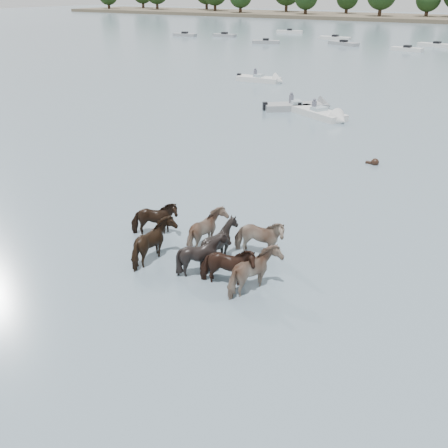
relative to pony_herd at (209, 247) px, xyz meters
The scene contains 7 objects.
ground 1.95m from the pony_herd, 161.12° to the left, with size 400.00×400.00×0.00m, color #4C616E.
shoreline 166.82m from the pony_herd, 115.47° to the left, with size 160.00×30.00×1.00m, color #4C4233.
pony_herd is the anchor object (origin of this frame).
swimming_pony 14.05m from the pony_herd, 82.87° to the left, with size 0.72×0.44×0.44m.
motorboat_a 25.69m from the pony_herd, 105.85° to the left, with size 5.17×4.70×1.92m.
motorboat_b 22.98m from the pony_herd, 101.18° to the left, with size 5.31×3.82×1.92m.
motorboat_f 37.57m from the pony_herd, 114.35° to the left, with size 5.14×1.92×1.92m.
Camera 1 is at (10.35, -13.58, 8.87)m, focal length 40.51 mm.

